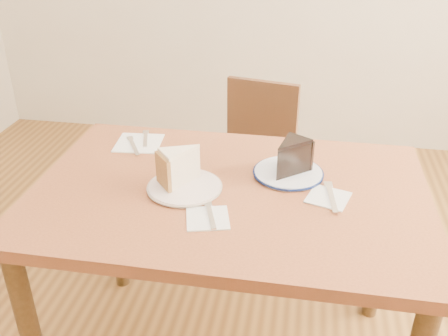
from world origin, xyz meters
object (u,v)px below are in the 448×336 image
Objects in this scene: table at (229,216)px; carrot_cake at (183,167)px; chair_far at (252,163)px; plate_navy at (288,173)px; chocolate_cake at (289,160)px; plate_cream at (185,187)px.

table is 10.00× the size of carrot_cake.
chair_far reaches higher than table.
plate_navy is at bearing 70.43° from carrot_cake.
chair_far is at bearing -42.80° from chocolate_cake.
carrot_cake reaches higher than plate_cream.
table is at bearing -145.04° from plate_navy.
chocolate_cake is at bearing -94.99° from plate_navy.
chair_far is 0.83m from plate_cream.
plate_navy is 0.34m from carrot_cake.
carrot_cake is at bearing 112.85° from plate_cream.
plate_cream is at bearing -169.67° from table.
chair_far is 3.74× the size of plate_navy.
carrot_cake is (-0.32, -0.12, 0.06)m from plate_navy.
carrot_cake reaches higher than chair_far.
chair_far is 6.42× the size of chocolate_cake.
chair_far is at bearing 106.61° from plate_navy.
plate_cream is 0.33m from chocolate_cake.
plate_cream is 1.75× the size of chocolate_cake.
chocolate_cake reaches higher than table.
table is at bearing 49.56° from carrot_cake.
carrot_cake is (-0.14, 0.00, 0.16)m from table.
plate_cream is at bearing -154.72° from plate_navy.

